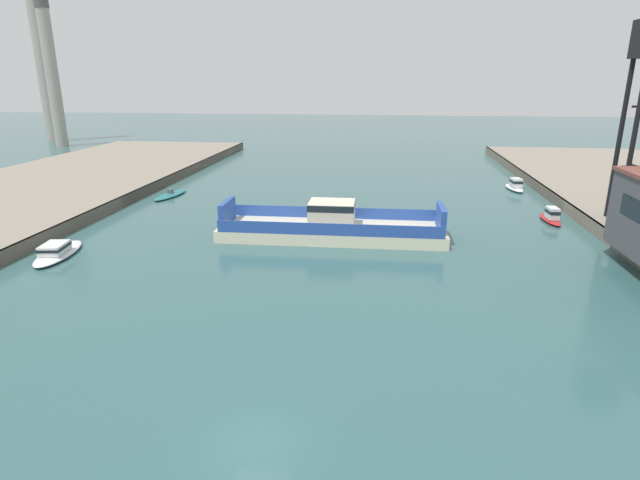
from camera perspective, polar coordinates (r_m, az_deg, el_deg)
ground_plane at (r=22.95m, az=-7.25°, el=-21.45°), size 400.00×400.00×0.00m
chain_ferry at (r=48.20m, az=1.31°, el=1.50°), size 21.16×6.36×3.49m
moored_boat_near_left at (r=74.11m, az=20.89°, el=5.69°), size 2.19×5.40×1.64m
moored_boat_mid_left at (r=68.38m, az=-16.30°, el=4.87°), size 2.92×7.08×0.88m
moored_boat_mid_right at (r=48.57m, az=-27.24°, el=-1.13°), size 3.51×7.40×1.24m
moored_boat_far_right at (r=58.80m, az=24.35°, el=2.42°), size 1.69×4.97×1.61m
smokestack_distant_a at (r=127.90m, az=-27.75°, el=16.42°), size 2.83×2.83×30.20m
smokestack_distant_b at (r=139.60m, az=-28.49°, el=17.29°), size 3.60×3.60×35.18m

